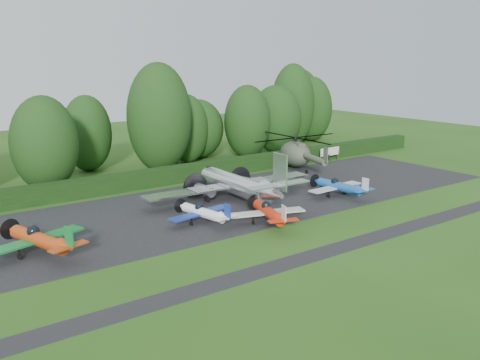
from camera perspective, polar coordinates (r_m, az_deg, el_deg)
ground at (r=45.95m, az=3.02°, el=-5.74°), size 160.00×160.00×0.00m
apron at (r=53.70m, az=-3.73°, el=-2.92°), size 70.00×18.00×0.01m
taxiway_verge at (r=41.76m, az=8.27°, el=-7.86°), size 70.00×2.00×0.00m
hedgerow at (r=62.96m, az=-9.11°, el=-0.62°), size 90.00×1.60×2.00m
transport_plane at (r=55.43m, az=-0.31°, el=-0.48°), size 19.77×15.16×6.33m
light_plane_red at (r=43.59m, az=-20.67°, el=-5.91°), size 7.99×8.40×3.07m
light_plane_white at (r=48.38m, az=-3.96°, el=-3.47°), size 6.52×6.85×2.50m
light_plane_orange at (r=48.09m, az=3.04°, el=-3.43°), size 7.14×7.51×2.74m
light_plane_blue at (r=58.27m, az=10.50°, el=-0.67°), size 7.05×7.41×2.71m
helicopter at (r=71.59m, az=5.96°, el=3.04°), size 13.27×15.54×4.27m
sign_board at (r=76.88m, az=9.56°, el=2.94°), size 3.63×0.14×2.04m
tree_0 at (r=83.42m, az=3.85°, el=6.54°), size 7.90×7.90×10.38m
tree_3 at (r=72.07m, az=-16.02°, el=4.79°), size 6.37×6.37×9.91m
tree_5 at (r=62.81m, az=-20.14°, el=3.65°), size 7.34×7.34×10.66m
tree_6 at (r=88.80m, az=5.63°, el=7.93°), size 7.14×7.14×13.52m
tree_7 at (r=69.57m, az=-8.62°, el=6.58°), size 8.29×8.29×14.03m
tree_8 at (r=94.88m, az=7.67°, el=7.51°), size 7.05×7.05×11.18m
tree_9 at (r=75.18m, az=-5.65°, el=5.45°), size 5.85×5.85×9.58m
tree_10 at (r=78.57m, az=0.78°, el=6.25°), size 6.81×6.81×10.65m
tree_12 at (r=78.47m, az=-4.52°, el=5.46°), size 7.51×7.51×8.63m
tree_13 at (r=96.54m, az=6.23°, el=8.05°), size 8.29×8.29×12.51m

